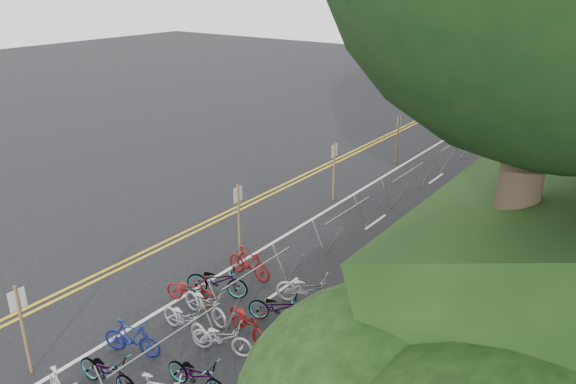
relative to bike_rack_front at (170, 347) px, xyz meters
name	(u,v)px	position (x,y,z in m)	size (l,w,h in m)	color
ground	(106,316)	(-3.35, 0.68, -0.86)	(120.00, 120.00, 0.00)	black
road_markings	(322,206)	(-2.72, 10.78, -0.85)	(7.47, 80.00, 0.01)	gold
red_curb	(461,220)	(2.35, 12.68, -0.81)	(0.25, 28.00, 0.10)	maroon
bike_rack_front	(170,347)	(0.00, 0.00, 0.00)	(1.13, 3.40, 1.14)	gray
bike_racks_rest	(408,179)	(-0.35, 13.68, 0.00)	(1.14, 23.00, 1.17)	gray
signpost_near	(22,324)	(-2.86, -1.81, 0.48)	(0.08, 0.40, 2.33)	brown
signposts_rest	(369,150)	(-2.75, 14.68, 0.57)	(0.08, 18.40, 2.50)	brown
bike_front	(190,290)	(-1.96, 2.58, -0.45)	(1.55, 0.54, 0.81)	maroon
bike_valet	(201,329)	(-0.29, 1.29, -0.38)	(3.62, 8.65, 1.09)	beige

